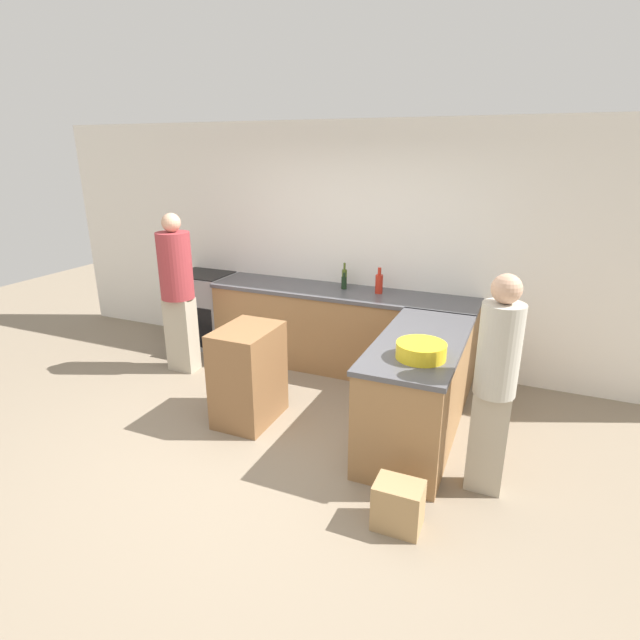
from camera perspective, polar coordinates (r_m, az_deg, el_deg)
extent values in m
plane|color=gray|center=(4.36, -6.85, -14.48)|extent=(14.00, 14.00, 0.00)
cube|color=white|center=(5.74, 3.65, 8.42)|extent=(8.00, 0.06, 2.70)
cube|color=olive|center=(5.67, 2.26, -1.28)|extent=(2.95, 0.64, 0.88)
cube|color=#4C4C51|center=(5.52, 2.32, 3.18)|extent=(2.98, 0.67, 0.04)
cube|color=olive|center=(4.37, 11.08, -8.03)|extent=(0.66, 1.62, 0.88)
cube|color=#4C4C51|center=(4.19, 11.47, -2.43)|extent=(0.69, 1.65, 0.04)
cube|color=#99999E|center=(6.53, -12.94, 1.20)|extent=(0.70, 0.59, 0.92)
cube|color=black|center=(6.35, -14.40, -0.74)|extent=(0.59, 0.01, 0.51)
cube|color=black|center=(6.41, -13.24, 5.14)|extent=(0.64, 0.54, 0.01)
cube|color=brown|center=(4.62, -8.18, -6.20)|extent=(0.47, 0.65, 0.90)
cylinder|color=yellow|center=(3.79, 11.47, -3.44)|extent=(0.37, 0.37, 0.12)
cylinder|color=black|center=(5.58, 2.76, 4.24)|extent=(0.06, 0.06, 0.13)
cylinder|color=black|center=(5.56, 2.78, 5.16)|extent=(0.03, 0.03, 0.05)
cylinder|color=#475B1E|center=(5.64, 2.80, 4.77)|extent=(0.06, 0.06, 0.20)
cylinder|color=#475B1E|center=(5.61, 2.82, 6.14)|extent=(0.03, 0.03, 0.08)
cylinder|color=red|center=(5.43, 6.76, 4.10)|extent=(0.08, 0.08, 0.20)
cylinder|color=red|center=(5.39, 6.82, 5.55)|extent=(0.04, 0.04, 0.08)
cube|color=#ADA38E|center=(5.82, -15.52, -1.57)|extent=(0.32, 0.20, 0.85)
cylinder|color=#993338|center=(5.60, -16.22, 5.97)|extent=(0.36, 0.36, 0.72)
sphere|color=tan|center=(5.52, -16.66, 10.62)|extent=(0.20, 0.20, 0.20)
cube|color=#ADA38E|center=(3.90, 18.59, -13.08)|extent=(0.26, 0.16, 0.79)
cylinder|color=#B7B2A3|center=(3.58, 19.78, -3.22)|extent=(0.29, 0.29, 0.65)
sphere|color=tan|center=(3.45, 20.56, 3.36)|extent=(0.20, 0.20, 0.20)
cube|color=#A88456|center=(3.55, 8.92, -20.20)|extent=(0.32, 0.23, 0.33)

